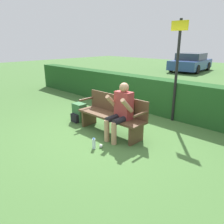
# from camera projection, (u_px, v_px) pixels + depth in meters

# --- Properties ---
(ground_plane) EXTENTS (40.00, 40.00, 0.00)m
(ground_plane) POSITION_uv_depth(u_px,v_px,m) (110.00, 133.00, 5.06)
(ground_plane) COLOR #426B33
(hedge_back) EXTENTS (12.00, 0.52, 1.01)m
(hedge_back) POSITION_uv_depth(u_px,v_px,m) (160.00, 96.00, 6.31)
(hedge_back) COLOR #1E4C1E
(hedge_back) RESTS_ON ground
(park_bench) EXTENTS (1.74, 0.48, 0.86)m
(park_bench) POSITION_uv_depth(u_px,v_px,m) (112.00, 114.00, 4.97)
(park_bench) COLOR #513823
(park_bench) RESTS_ON ground
(person_seated) EXTENTS (0.51, 0.58, 1.21)m
(person_seated) POSITION_uv_depth(u_px,v_px,m) (121.00, 109.00, 4.59)
(person_seated) COLOR #993333
(person_seated) RESTS_ON ground
(backpack) EXTENTS (0.33, 0.33, 0.48)m
(backpack) POSITION_uv_depth(u_px,v_px,m) (79.00, 113.00, 5.75)
(backpack) COLOR #336638
(backpack) RESTS_ON ground
(water_bottle) EXTENTS (0.07, 0.07, 0.22)m
(water_bottle) POSITION_uv_depth(u_px,v_px,m) (94.00, 144.00, 4.29)
(water_bottle) COLOR silver
(water_bottle) RESTS_ON ground
(signpost) EXTENTS (0.43, 0.09, 2.54)m
(signpost) POSITION_uv_depth(u_px,v_px,m) (177.00, 66.00, 5.42)
(signpost) COLOR black
(signpost) RESTS_ON ground
(parked_car) EXTENTS (2.25, 4.02, 1.25)m
(parked_car) POSITION_uv_depth(u_px,v_px,m) (191.00, 63.00, 15.39)
(parked_car) COLOR #2D4784
(parked_car) RESTS_ON ground
(litter_crumple) EXTENTS (0.07, 0.07, 0.07)m
(litter_crumple) POSITION_uv_depth(u_px,v_px,m) (101.00, 146.00, 4.35)
(litter_crumple) COLOR silver
(litter_crumple) RESTS_ON ground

